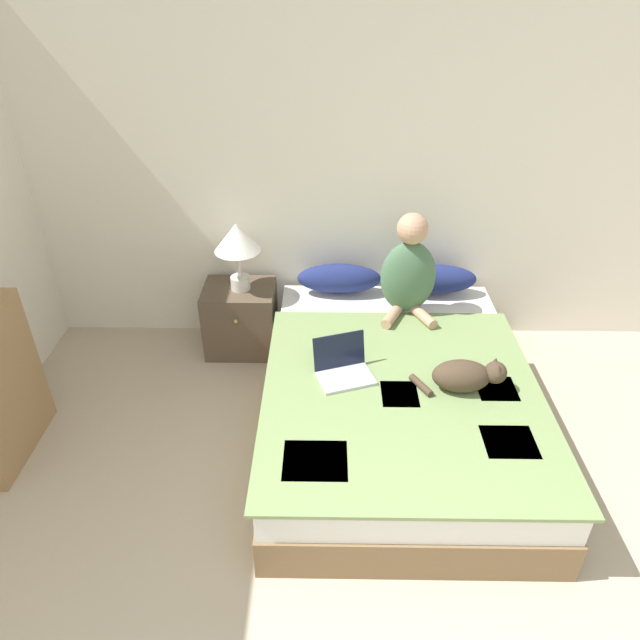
% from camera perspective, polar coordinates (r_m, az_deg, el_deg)
% --- Properties ---
extents(wall_back, '(5.46, 0.05, 2.55)m').
position_cam_1_polar(wall_back, '(4.04, 2.94, 14.54)').
color(wall_back, silver).
rests_on(wall_back, ground_plane).
extents(bed, '(1.57, 2.14, 0.45)m').
position_cam_1_polar(bed, '(3.57, 7.63, -7.88)').
color(bed, brown).
rests_on(bed, ground_plane).
extents(pillow_near, '(0.61, 0.21, 0.21)m').
position_cam_1_polar(pillow_near, '(4.14, 1.93, 4.17)').
color(pillow_near, navy).
rests_on(pillow_near, bed).
extents(pillow_far, '(0.61, 0.21, 0.21)m').
position_cam_1_polar(pillow_far, '(4.21, 11.36, 4.03)').
color(pillow_far, navy).
rests_on(pillow_far, bed).
extents(person_sitting, '(0.38, 0.36, 0.71)m').
position_cam_1_polar(person_sitting, '(3.85, 8.87, 4.84)').
color(person_sitting, '#476B4C').
rests_on(person_sitting, bed).
extents(cat_tabby, '(0.53, 0.19, 0.20)m').
position_cam_1_polar(cat_tabby, '(3.29, 14.41, -5.38)').
color(cat_tabby, '#473828').
rests_on(cat_tabby, bed).
extents(laptop_open, '(0.38, 0.34, 0.22)m').
position_cam_1_polar(laptop_open, '(3.33, 2.36, -4.86)').
color(laptop_open, '#B7B7BC').
rests_on(laptop_open, bed).
extents(nightstand, '(0.51, 0.43, 0.51)m').
position_cam_1_polar(nightstand, '(4.27, -7.91, 0.15)').
color(nightstand, brown).
rests_on(nightstand, ground_plane).
extents(table_lamp, '(0.32, 0.32, 0.50)m').
position_cam_1_polar(table_lamp, '(3.96, -8.30, 7.78)').
color(table_lamp, beige).
rests_on(table_lamp, nightstand).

